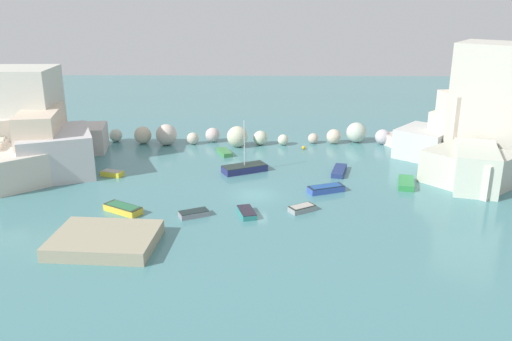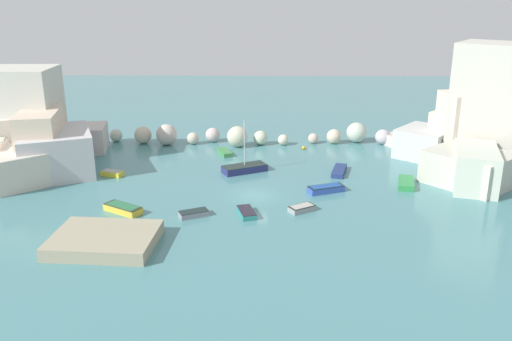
{
  "view_description": "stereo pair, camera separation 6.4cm",
  "coord_description": "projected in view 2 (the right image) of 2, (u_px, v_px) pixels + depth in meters",
  "views": [
    {
      "loc": [
        0.96,
        -51.35,
        19.82
      ],
      "look_at": [
        0.0,
        4.93,
        1.0
      ],
      "focal_mm": 38.18,
      "sensor_mm": 36.0,
      "label": 1
    },
    {
      "loc": [
        1.02,
        -51.35,
        19.82
      ],
      "look_at": [
        0.0,
        4.93,
        1.0
      ],
      "focal_mm": 38.18,
      "sensor_mm": 36.0,
      "label": 2
    }
  ],
  "objects": [
    {
      "name": "moored_boat_2",
      "position": [
        112.0,
        173.0,
        60.67
      ],
      "size": [
        2.64,
        1.87,
        0.61
      ],
      "rotation": [
        0.0,
        0.0,
        2.82
      ],
      "color": "yellow",
      "rests_on": "cove_water"
    },
    {
      "name": "cliff_headland_left",
      "position": [
        20.0,
        140.0,
        62.18
      ],
      "size": [
        19.47,
        20.05,
        11.29
      ],
      "color": "beige",
      "rests_on": "ground"
    },
    {
      "name": "moored_boat_7",
      "position": [
        194.0,
        214.0,
        49.84
      ],
      "size": [
        2.93,
        2.25,
        0.54
      ],
      "rotation": [
        0.0,
        0.0,
        0.45
      ],
      "color": "gray",
      "rests_on": "cove_water"
    },
    {
      "name": "channel_buoy",
      "position": [
        304.0,
        148.0,
        70.69
      ],
      "size": [
        0.46,
        0.46,
        0.46
      ],
      "primitive_type": "sphere",
      "color": "gold",
      "rests_on": "cove_water"
    },
    {
      "name": "cliff_headland_right",
      "position": [
        477.0,
        128.0,
        63.16
      ],
      "size": [
        16.44,
        22.96,
        14.2
      ],
      "color": "beige",
      "rests_on": "ground"
    },
    {
      "name": "moored_boat_5",
      "position": [
        302.0,
        208.0,
        50.98
      ],
      "size": [
        2.74,
        2.32,
        0.56
      ],
      "rotation": [
        0.0,
        0.0,
        0.55
      ],
      "color": "#919597",
      "rests_on": "cove_water"
    },
    {
      "name": "moored_boat_1",
      "position": [
        123.0,
        209.0,
        50.75
      ],
      "size": [
        3.98,
        3.22,
        0.69
      ],
      "rotation": [
        0.0,
        0.0,
        5.73
      ],
      "color": "yellow",
      "rests_on": "cove_water"
    },
    {
      "name": "moored_boat_9",
      "position": [
        225.0,
        152.0,
        68.6
      ],
      "size": [
        2.26,
        3.39,
        0.51
      ],
      "rotation": [
        0.0,
        0.0,
        1.95
      ],
      "color": "#3E8747",
      "rests_on": "cove_water"
    },
    {
      "name": "cove_water",
      "position": [
        255.0,
        195.0,
        55.0
      ],
      "size": [
        160.0,
        160.0,
        0.0
      ],
      "primitive_type": "plane",
      "color": "teal",
      "rests_on": "ground"
    },
    {
      "name": "rock_breakwater",
      "position": [
        247.0,
        135.0,
        72.85
      ],
      "size": [
        37.99,
        5.21,
        2.79
      ],
      "color": "beige",
      "rests_on": "ground"
    },
    {
      "name": "moored_boat_4",
      "position": [
        246.0,
        212.0,
        50.11
      ],
      "size": [
        1.99,
        3.08,
        0.52
      ],
      "rotation": [
        0.0,
        0.0,
        1.84
      ],
      "color": "teal",
      "rests_on": "cove_water"
    },
    {
      "name": "moored_boat_6",
      "position": [
        326.0,
        189.0,
        55.79
      ],
      "size": [
        3.98,
        2.63,
        0.68
      ],
      "rotation": [
        0.0,
        0.0,
        3.52
      ],
      "color": "#3452AE",
      "rests_on": "cove_water"
    },
    {
      "name": "moored_boat_0",
      "position": [
        245.0,
        168.0,
        61.95
      ],
      "size": [
        5.37,
        4.0,
        6.0
      ],
      "rotation": [
        0.0,
        0.0,
        0.46
      ],
      "color": "navy",
      "rests_on": "cove_water"
    },
    {
      "name": "stone_dock",
      "position": [
        105.0,
        240.0,
        43.99
      ],
      "size": [
        8.61,
        6.98,
        1.08
      ],
      "primitive_type": "cube",
      "rotation": [
        0.0,
        0.0,
        -0.06
      ],
      "color": "tan",
      "rests_on": "ground"
    },
    {
      "name": "moored_boat_8",
      "position": [
        339.0,
        171.0,
        61.56
      ],
      "size": [
        2.28,
        4.32,
        0.53
      ],
      "rotation": [
        0.0,
        0.0,
        4.46
      ],
      "color": "navy",
      "rests_on": "cove_water"
    },
    {
      "name": "moored_boat_3",
      "position": [
        406.0,
        183.0,
        57.58
      ],
      "size": [
        2.38,
        4.05,
        0.62
      ],
      "rotation": [
        0.0,
        0.0,
        4.49
      ],
      "color": "#2D8D45",
      "rests_on": "cove_water"
    }
  ]
}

